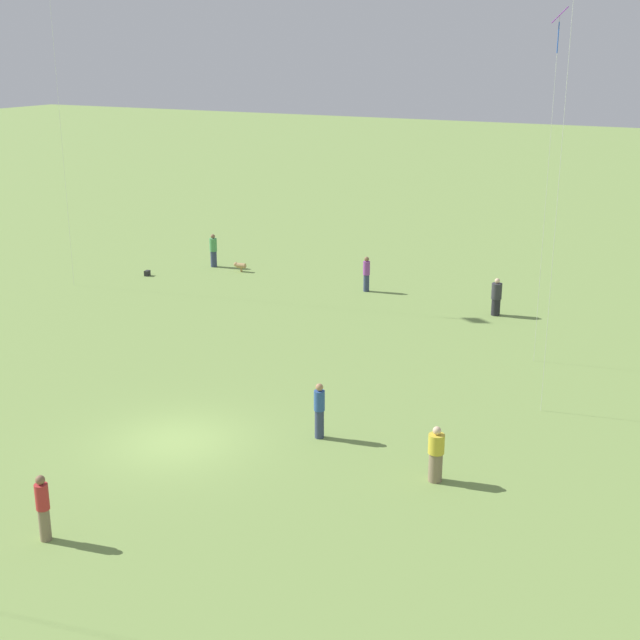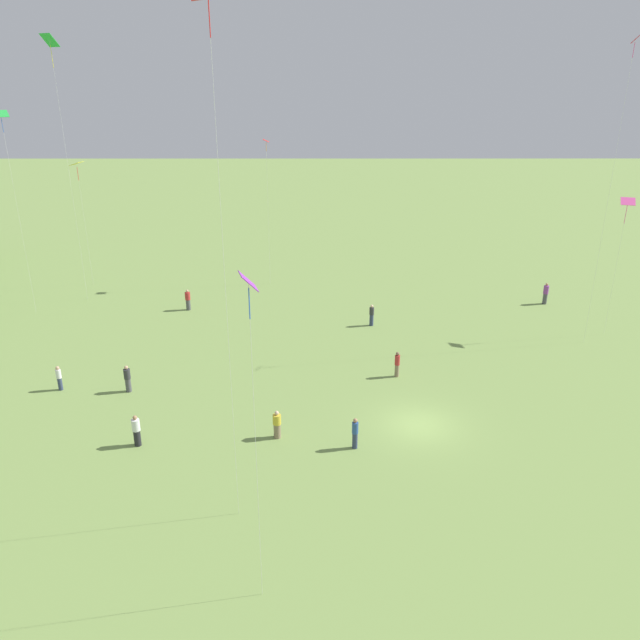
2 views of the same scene
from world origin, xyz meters
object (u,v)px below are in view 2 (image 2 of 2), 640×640
person_3 (397,364)px  kite_4 (77,168)px  kite_6 (266,154)px  person_2 (355,433)px  person_6 (277,425)px  kite_9 (629,75)px  person_9 (546,294)px  person_1 (59,378)px  kite_7 (627,206)px  kite_3 (210,33)px  person_7 (136,431)px  person_5 (188,300)px  kite_2 (2,122)px  kite_1 (51,52)px  person_4 (372,315)px  kite_0 (249,305)px  person_11 (128,379)px

person_3 → kite_4: 34.85m
kite_6 → person_2: bearing=-124.9°
person_6 → kite_9: 31.70m
person_3 → person_6: (-7.53, 7.55, -0.09)m
person_3 → person_9: bearing=-149.2°
person_1 → kite_7: size_ratio=0.16×
person_1 → kite_3: (-12.14, -12.92, 19.44)m
person_7 → kite_6: size_ratio=0.14×
kite_6 → person_5: bearing=179.6°
person_3 → person_9: 20.38m
kite_2 → kite_4: size_ratio=1.41×
kite_1 → kite_7: 45.14m
person_1 → kite_6: bearing=-151.0°
person_4 → kite_0: size_ratio=0.13×
person_9 → kite_6: (5.69, 24.63, 11.29)m
kite_3 → kite_7: bearing=129.1°
person_11 → kite_3: (-11.91, -8.47, 19.39)m
person_5 → kite_0: size_ratio=0.14×
person_9 → person_1: bearing=66.3°
kite_0 → kite_4: bearing=56.3°
kite_7 → kite_4: bearing=-131.0°
person_7 → kite_4: (27.89, 11.86, 10.11)m
person_5 → person_11: size_ratio=1.01×
person_3 → kite_0: kite_0 is taller
person_2 → person_9: person_9 is taller
kite_6 → person_11: bearing=-156.9°
person_11 → kite_2: 23.61m
person_7 → kite_1: bearing=-63.9°
kite_6 → person_3: bearing=-111.5°
person_1 → person_7: person_7 is taller
kite_1 → kite_4: (4.28, 0.91, -9.51)m
person_3 → person_11: (-2.10, 17.41, -0.01)m
person_5 → kite_4: (6.92, 10.54, 10.12)m
kite_3 → kite_2: bearing=-142.2°
person_6 → person_9: size_ratio=0.88×
kite_4 → kite_9: bearing=129.1°
kite_6 → kite_7: kite_6 is taller
kite_0 → person_2: bearing=7.1°
person_1 → kite_7: kite_7 is taller
person_1 → person_3: (1.88, -21.86, 0.06)m
person_6 → kite_0: bearing=-19.1°
person_3 → kite_1: 36.06m
person_1 → kite_2: kite_2 is taller
person_9 → kite_7: kite_7 is taller
person_11 → kite_1: size_ratio=0.08×
person_7 → person_11: (6.21, 2.26, -0.02)m
person_4 → kite_2: bearing=-125.2°
person_2 → person_6: person_2 is taller
person_9 → kite_3: 41.52m
kite_6 → kite_7: (-12.51, -27.02, -2.21)m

